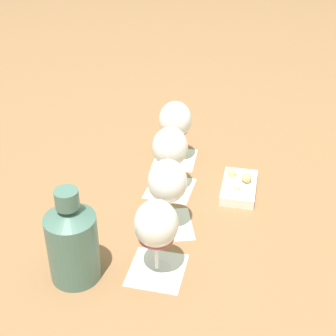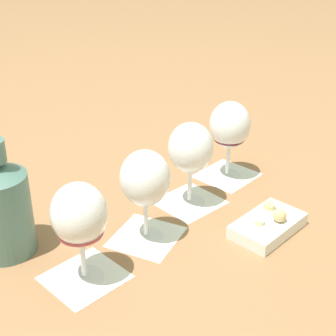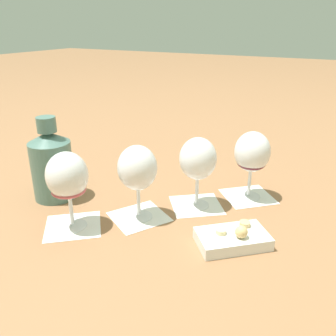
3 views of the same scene
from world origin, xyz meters
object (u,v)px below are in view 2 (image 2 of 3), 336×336
ceramic_vase (0,205)px  snack_dish (268,225)px  wine_glass_1 (145,182)px  wine_glass_3 (230,128)px  wine_glass_2 (190,151)px  wine_glass_0 (79,217)px

ceramic_vase → snack_dish: bearing=1.7°
wine_glass_1 → wine_glass_3: (0.19, 0.22, 0.00)m
wine_glass_2 → ceramic_vase: ceramic_vase is taller
wine_glass_0 → wine_glass_1: bearing=44.5°
wine_glass_2 → wine_glass_0: bearing=-132.5°
wine_glass_3 → ceramic_vase: size_ratio=0.82×
wine_glass_1 → wine_glass_2: same height
ceramic_vase → wine_glass_1: bearing=3.5°
wine_glass_0 → wine_glass_2: same height
wine_glass_2 → snack_dish: 0.20m
wine_glass_2 → wine_glass_3: size_ratio=1.00×
ceramic_vase → snack_dish: ceramic_vase is taller
wine_glass_3 → snack_dish: (0.03, -0.22, -0.10)m
wine_glass_0 → wine_glass_2: (0.20, 0.22, -0.00)m
wine_glass_1 → wine_glass_3: size_ratio=1.00×
wine_glass_0 → wine_glass_2: bearing=47.5°
ceramic_vase → wine_glass_3: bearing=28.3°
wine_glass_0 → snack_dish: (0.33, 0.10, -0.10)m
wine_glass_1 → ceramic_vase: ceramic_vase is taller
wine_glass_3 → ceramic_vase: bearing=-151.7°
wine_glass_0 → wine_glass_3: same height
wine_glass_0 → wine_glass_2: 0.29m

